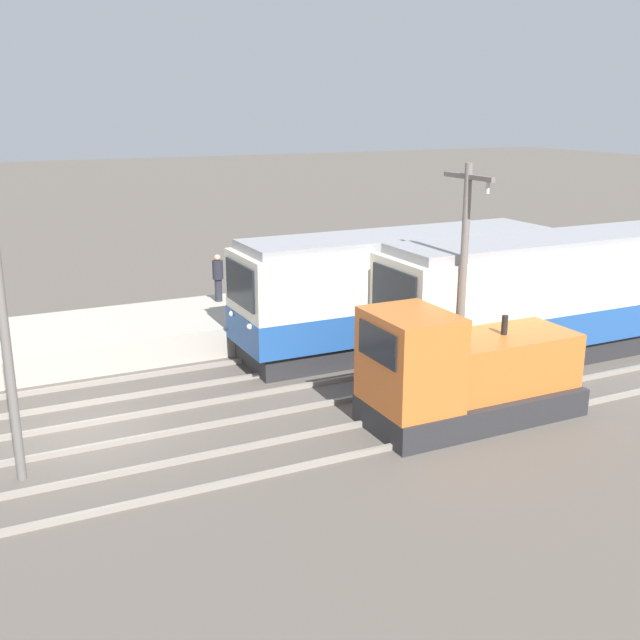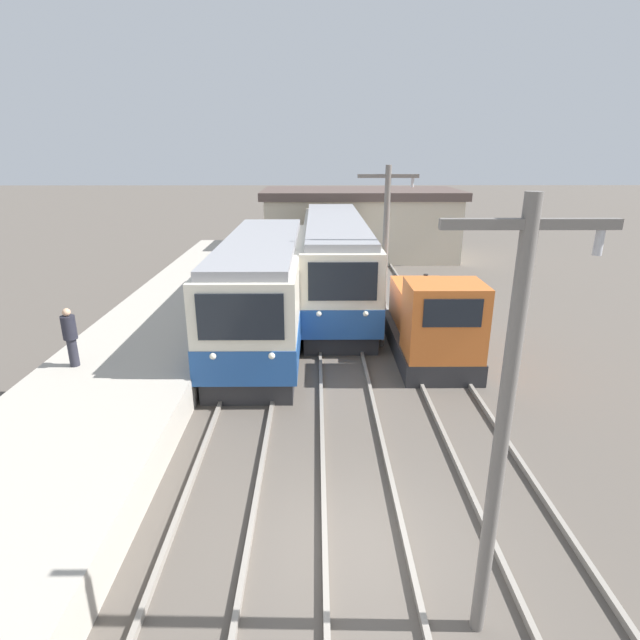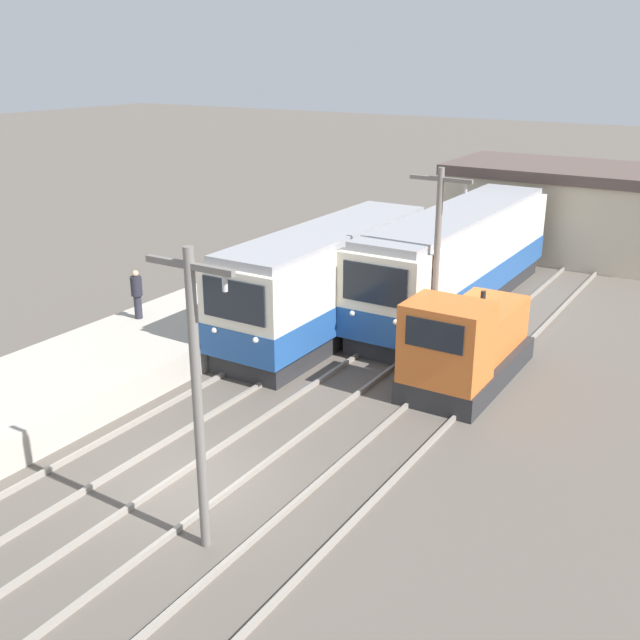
{
  "view_description": "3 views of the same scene",
  "coord_description": "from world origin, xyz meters",
  "px_view_note": "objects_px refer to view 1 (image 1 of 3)",
  "views": [
    {
      "loc": [
        17.45,
        -2.12,
        7.66
      ],
      "look_at": [
        -1.13,
        6.87,
        1.75
      ],
      "focal_mm": 42.0,
      "sensor_mm": 36.0,
      "label": 1
    },
    {
      "loc": [
        -0.67,
        -7.09,
        6.69
      ],
      "look_at": [
        -0.53,
        8.17,
        1.51
      ],
      "focal_mm": 28.0,
      "sensor_mm": 36.0,
      "label": 2
    },
    {
      "loc": [
        10.47,
        -11.26,
        9.52
      ],
      "look_at": [
        -1.48,
        7.98,
        1.38
      ],
      "focal_mm": 42.0,
      "sensor_mm": 36.0,
      "label": 3
    }
  ],
  "objects_px": {
    "commuter_train_center": "(576,298)",
    "person_on_platform": "(218,276)",
    "catenary_mast_near": "(4,324)",
    "shunting_locomotive": "(463,375)",
    "commuter_train_left": "(397,296)",
    "catenary_mast_mid": "(464,272)"
  },
  "relations": [
    {
      "from": "commuter_train_center",
      "to": "person_on_platform",
      "type": "xyz_separation_m",
      "value": [
        -7.69,
        -9.39,
        0.08
      ]
    },
    {
      "from": "catenary_mast_near",
      "to": "person_on_platform",
      "type": "bearing_deg",
      "value": 140.85
    },
    {
      "from": "shunting_locomotive",
      "to": "catenary_mast_near",
      "type": "bearing_deg",
      "value": -98.23
    },
    {
      "from": "commuter_train_left",
      "to": "person_on_platform",
      "type": "height_order",
      "value": "commuter_train_left"
    },
    {
      "from": "catenary_mast_near",
      "to": "catenary_mast_mid",
      "type": "bearing_deg",
      "value": 90.0
    },
    {
      "from": "person_on_platform",
      "to": "catenary_mast_mid",
      "type": "bearing_deg",
      "value": 22.41
    },
    {
      "from": "shunting_locomotive",
      "to": "person_on_platform",
      "type": "relative_size",
      "value": 3.31
    },
    {
      "from": "commuter_train_center",
      "to": "person_on_platform",
      "type": "distance_m",
      "value": 12.14
    },
    {
      "from": "shunting_locomotive",
      "to": "catenary_mast_mid",
      "type": "bearing_deg",
      "value": 146.99
    },
    {
      "from": "commuter_train_center",
      "to": "person_on_platform",
      "type": "relative_size",
      "value": 8.09
    },
    {
      "from": "person_on_platform",
      "to": "shunting_locomotive",
      "type": "bearing_deg",
      "value": 14.8
    },
    {
      "from": "catenary_mast_near",
      "to": "commuter_train_left",
      "type": "bearing_deg",
      "value": 109.85
    },
    {
      "from": "catenary_mast_near",
      "to": "commuter_train_center",
      "type": "bearing_deg",
      "value": 95.11
    },
    {
      "from": "commuter_train_left",
      "to": "catenary_mast_near",
      "type": "relative_size",
      "value": 1.73
    },
    {
      "from": "commuter_train_center",
      "to": "shunting_locomotive",
      "type": "relative_size",
      "value": 2.44
    },
    {
      "from": "catenary_mast_near",
      "to": "person_on_platform",
      "type": "relative_size",
      "value": 3.7
    },
    {
      "from": "commuter_train_left",
      "to": "catenary_mast_mid",
      "type": "bearing_deg",
      "value": -8.66
    },
    {
      "from": "shunting_locomotive",
      "to": "commuter_train_center",
      "type": "bearing_deg",
      "value": 114.56
    },
    {
      "from": "shunting_locomotive",
      "to": "catenary_mast_near",
      "type": "xyz_separation_m",
      "value": [
        -1.49,
        -10.31,
        2.24
      ]
    },
    {
      "from": "commuter_train_left",
      "to": "catenary_mast_mid",
      "type": "distance_m",
      "value": 4.67
    },
    {
      "from": "catenary_mast_near",
      "to": "shunting_locomotive",
      "type": "bearing_deg",
      "value": 81.77
    },
    {
      "from": "catenary_mast_near",
      "to": "person_on_platform",
      "type": "distance_m",
      "value": 11.97
    }
  ]
}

